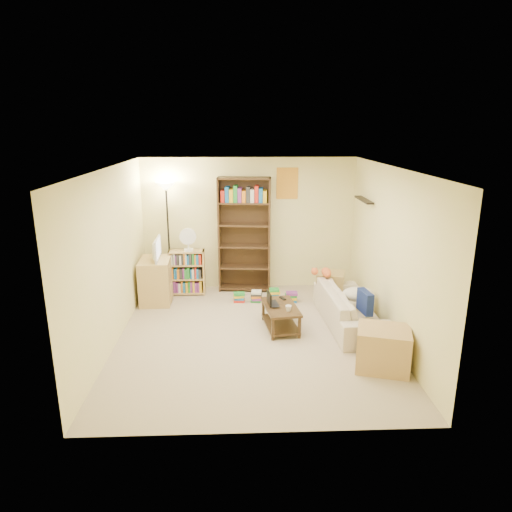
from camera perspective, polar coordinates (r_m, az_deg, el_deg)
name	(u,v)px	position (r m, az deg, el deg)	size (l,w,h in m)	color
room	(253,231)	(6.43, -0.38, 3.15)	(4.50, 4.54, 2.52)	#BDA68E
sofa	(350,307)	(7.41, 11.65, -6.32)	(0.85, 1.96, 0.56)	beige
navy_pillow	(365,302)	(6.98, 13.47, -5.59)	(0.37, 0.11, 0.33)	navy
cream_blanket	(358,294)	(7.42, 12.66, -4.69)	(0.52, 0.37, 0.22)	silver
tabby_cat	(324,272)	(7.90, 8.53, -2.01)	(0.44, 0.18, 0.15)	orange
coffee_table	(281,314)	(7.13, 3.09, -7.29)	(0.58, 0.91, 0.38)	#402E18
laptop	(277,304)	(7.11, 2.62, -5.99)	(0.25, 0.34, 0.03)	black
laptop_screen	(269,298)	(7.05, 1.65, -5.29)	(0.01, 0.29, 0.19)	white
mug	(288,308)	(6.87, 4.08, -6.54)	(0.12, 0.12, 0.09)	white
tv_remote	(283,298)	(7.35, 3.34, -5.29)	(0.05, 0.15, 0.02)	black
tv_stand	(156,281)	(8.33, -12.42, -3.02)	(0.53, 0.74, 0.79)	tan
television	(154,249)	(8.16, -12.66, 0.86)	(0.11, 0.66, 0.38)	black
tall_bookshelf	(244,232)	(8.53, -1.46, 3.00)	(1.00, 0.42, 2.16)	#422F19
short_bookshelf	(187,272)	(8.60, -8.60, -2.04)	(0.66, 0.27, 0.84)	tan
desk_fan	(188,239)	(8.37, -8.50, 2.13)	(0.30, 0.17, 0.43)	white
floor_lamp	(167,205)	(8.53, -11.08, 6.24)	(0.35, 0.35, 2.08)	black
side_table	(330,287)	(8.30, 9.25, -3.82)	(0.47, 0.47, 0.54)	tan
end_cabinet	(383,349)	(6.23, 15.59, -11.09)	(0.66, 0.55, 0.55)	tan
book_stacks	(266,296)	(8.21, 1.27, -5.08)	(1.14, 0.20, 0.25)	red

